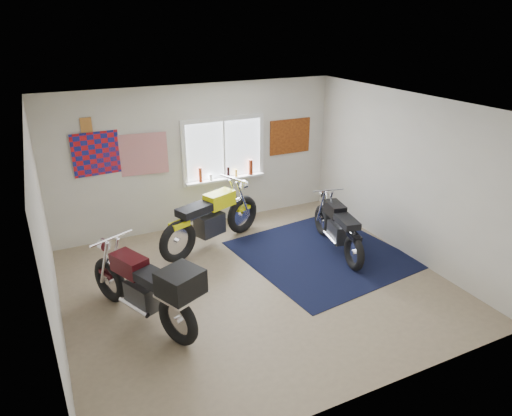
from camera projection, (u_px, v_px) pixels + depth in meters
name	position (u px, v px, depth m)	size (l,w,h in m)	color
ground	(256.00, 284.00, 6.98)	(5.50, 5.50, 0.00)	#9E896B
room_shell	(256.00, 183.00, 6.35)	(5.50, 5.50, 5.50)	white
navy_rug	(322.00, 254.00, 7.86)	(2.50, 2.60, 0.01)	black
window_assembly	(224.00, 154.00, 8.71)	(1.66, 0.17, 1.26)	white
oil_bottles	(231.00, 171.00, 8.82)	(1.12, 0.09, 0.30)	maroon
flag_display	(86.00, 125.00, 7.46)	(1.60, 0.10, 1.17)	red
triumph_poster	(290.00, 136.00, 9.22)	(0.90, 0.03, 0.70)	#A54C14
yellow_triumph	(211.00, 220.00, 7.98)	(2.15, 1.02, 1.14)	black
black_chrome_bike	(338.00, 228.00, 7.84)	(0.62, 1.89, 0.97)	black
maroon_tourer	(148.00, 289.00, 5.85)	(1.17, 2.04, 1.08)	black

